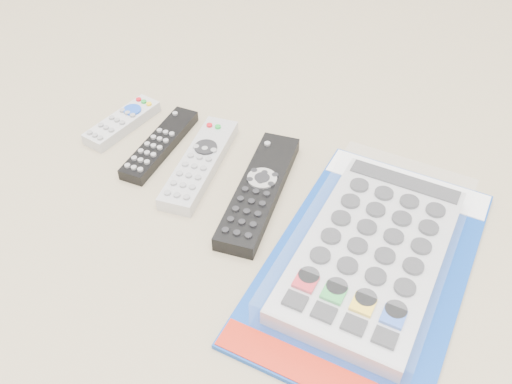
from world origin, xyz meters
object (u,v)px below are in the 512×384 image
at_px(remote_large_black, 259,190).
at_px(jumbo_remote_packaged, 372,251).
at_px(remote_silver_dvd, 200,163).
at_px(remote_small_grey, 122,122).
at_px(remote_slim_black, 160,144).

relative_size(remote_large_black, jumbo_remote_packaged, 0.61).
bearing_deg(remote_silver_dvd, remote_small_grey, 159.95).
xyz_separation_m(remote_small_grey, jumbo_remote_packaged, (0.43, -0.09, 0.01)).
relative_size(remote_silver_dvd, remote_large_black, 0.87).
bearing_deg(remote_slim_black, remote_large_black, -11.30).
xyz_separation_m(remote_silver_dvd, remote_large_black, (0.10, -0.01, 0.00)).
height_order(remote_slim_black, remote_large_black, remote_large_black).
relative_size(remote_slim_black, remote_silver_dvd, 0.85).
relative_size(remote_slim_black, remote_large_black, 0.74).
distance_m(remote_small_grey, remote_silver_dvd, 0.16).
distance_m(remote_small_grey, remote_slim_black, 0.08).
xyz_separation_m(remote_large_black, jumbo_remote_packaged, (0.17, -0.04, 0.01)).
relative_size(remote_small_grey, jumbo_remote_packaged, 0.37).
bearing_deg(remote_silver_dvd, remote_slim_black, 162.03).
bearing_deg(jumbo_remote_packaged, remote_small_grey, 169.04).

